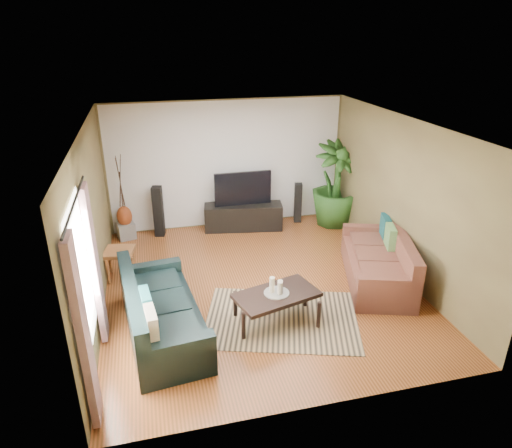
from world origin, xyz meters
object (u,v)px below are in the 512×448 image
object	(u,v)px
tv_stand	(243,217)
potted_plant	(335,184)
pedestal	(126,230)
speaker_left	(158,211)
side_table	(121,263)
sofa_right	(377,258)
sofa_left	(162,307)
television	(243,188)
vase	(124,216)
speaker_right	(298,203)
coffee_table	(276,308)

from	to	relation	value
tv_stand	potted_plant	size ratio (longest dim) A/B	0.90
pedestal	speaker_left	bearing A→B (deg)	-1.46
tv_stand	side_table	xyz separation A→B (m)	(-2.51, -1.53, -0.02)
pedestal	sofa_right	bearing A→B (deg)	-33.69
sofa_left	speaker_left	xyz separation A→B (m)	(0.12, 3.41, 0.11)
tv_stand	pedestal	xyz separation A→B (m)	(-2.45, 0.10, -0.11)
potted_plant	side_table	bearing A→B (deg)	-163.57
television	pedestal	bearing A→B (deg)	178.10
sofa_right	vase	bearing A→B (deg)	-106.11
sofa_right	tv_stand	size ratio (longest dim) A/B	1.28
speaker_right	vase	world-z (taller)	speaker_right
potted_plant	speaker_right	bearing A→B (deg)	157.60
sofa_left	sofa_right	world-z (taller)	same
sofa_left	tv_stand	world-z (taller)	sofa_left
speaker_left	speaker_right	xyz separation A→B (m)	(3.03, 0.02, -0.09)
speaker_left	sofa_right	bearing A→B (deg)	-25.95
sofa_left	television	xyz separation A→B (m)	(1.89, 3.35, 0.48)
coffee_table	tv_stand	xyz separation A→B (m)	(0.26, 3.45, 0.03)
speaker_right	pedestal	xyz separation A→B (m)	(-3.71, 0.00, -0.28)
sofa_left	potted_plant	xyz separation A→B (m)	(3.88, 3.13, 0.49)
sofa_left	tv_stand	xyz separation A→B (m)	(1.89, 3.33, -0.15)
sofa_left	pedestal	xyz separation A→B (m)	(-0.56, 3.43, -0.26)
pedestal	vase	bearing A→B (deg)	0.00
speaker_left	vase	size ratio (longest dim) A/B	2.49
sofa_right	side_table	size ratio (longest dim) A/B	4.10
coffee_table	potted_plant	size ratio (longest dim) A/B	0.65
speaker_left	potted_plant	xyz separation A→B (m)	(3.76, -0.28, 0.38)
potted_plant	sofa_left	bearing A→B (deg)	-141.07
tv_stand	speaker_right	xyz separation A→B (m)	(1.26, 0.10, 0.17)
television	speaker_left	bearing A→B (deg)	177.93
vase	television	bearing A→B (deg)	-1.90
sofa_left	speaker_right	bearing A→B (deg)	-49.20
potted_plant	coffee_table	bearing A→B (deg)	-124.71
tv_stand	sofa_left	bearing A→B (deg)	-110.07
tv_stand	television	size ratio (longest dim) A/B	1.36
potted_plant	sofa_right	bearing A→B (deg)	-95.84
tv_stand	speaker_left	world-z (taller)	speaker_left
tv_stand	television	distance (m)	0.63
television	side_table	distance (m)	3.02
tv_stand	speaker_left	xyz separation A→B (m)	(-1.77, 0.08, 0.26)
side_table	potted_plant	bearing A→B (deg)	16.43
coffee_table	pedestal	bearing A→B (deg)	105.75
speaker_left	potted_plant	bearing A→B (deg)	8.11
sofa_right	potted_plant	distance (m)	2.55
tv_stand	side_table	bearing A→B (deg)	-139.25
television	side_table	xyz separation A→B (m)	(-2.51, -1.55, -0.65)
tv_stand	speaker_left	distance (m)	1.79
television	side_table	world-z (taller)	television
television	potted_plant	size ratio (longest dim) A/B	0.66
sofa_right	tv_stand	world-z (taller)	sofa_right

